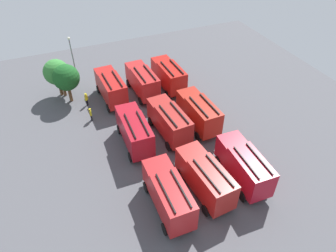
% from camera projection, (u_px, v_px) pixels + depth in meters
% --- Properties ---
extents(ground_plane, '(55.49, 55.49, 0.00)m').
position_uv_depth(ground_plane, '(168.00, 135.00, 36.59)').
color(ground_plane, '#4C4C51').
extents(fire_truck_0, '(7.28, 2.96, 3.88)m').
position_uv_depth(fire_truck_0, '(244.00, 165.00, 29.98)').
color(fire_truck_0, '#AA1122').
rests_on(fire_truck_0, ground).
extents(fire_truck_1, '(7.27, 2.92, 3.88)m').
position_uv_depth(fire_truck_1, '(198.00, 112.00, 36.55)').
color(fire_truck_1, '#9F1E12').
rests_on(fire_truck_1, ground).
extents(fire_truck_2, '(7.25, 2.88, 3.88)m').
position_uv_depth(fire_truck_2, '(169.00, 75.00, 43.17)').
color(fire_truck_2, '#AE1711').
rests_on(fire_truck_2, ground).
extents(fire_truck_3, '(7.37, 3.22, 3.88)m').
position_uv_depth(fire_truck_3, '(205.00, 177.00, 28.78)').
color(fire_truck_3, '#A5201C').
rests_on(fire_truck_3, ground).
extents(fire_truck_4, '(7.34, 3.12, 3.88)m').
position_uv_depth(fire_truck_4, '(169.00, 121.00, 35.27)').
color(fire_truck_4, maroon).
rests_on(fire_truck_4, ground).
extents(fire_truck_5, '(7.28, 2.94, 3.88)m').
position_uv_depth(fire_truck_5, '(142.00, 81.00, 41.99)').
color(fire_truck_5, '#AD201F').
rests_on(fire_truck_5, ground).
extents(fire_truck_6, '(7.23, 2.81, 3.88)m').
position_uv_depth(fire_truck_6, '(168.00, 193.00, 27.33)').
color(fire_truck_6, '#AF1D20').
rests_on(fire_truck_6, ground).
extents(fire_truck_7, '(7.27, 2.92, 3.88)m').
position_uv_depth(fire_truck_7, '(134.00, 130.00, 33.96)').
color(fire_truck_7, maroon).
rests_on(fire_truck_7, ground).
extents(fire_truck_8, '(7.29, 2.98, 3.88)m').
position_uv_depth(fire_truck_8, '(111.00, 87.00, 40.78)').
color(fire_truck_8, '#AE1C19').
rests_on(fire_truck_8, ground).
extents(firefighter_0, '(0.43, 0.28, 1.75)m').
position_uv_depth(firefighter_0, '(91.00, 114.00, 38.16)').
color(firefighter_0, black).
rests_on(firefighter_0, ground).
extents(firefighter_1, '(0.48, 0.45, 1.78)m').
position_uv_depth(firefighter_1, '(86.00, 99.00, 40.67)').
color(firefighter_1, black).
rests_on(firefighter_1, ground).
extents(firefighter_2, '(0.32, 0.46, 1.77)m').
position_uv_depth(firefighter_2, '(183.00, 97.00, 41.00)').
color(firefighter_2, black).
rests_on(firefighter_2, ground).
extents(tree_0, '(3.45, 3.45, 5.34)m').
position_uv_depth(tree_0, '(66.00, 78.00, 39.78)').
color(tree_0, brown).
rests_on(tree_0, ground).
extents(tree_1, '(3.02, 3.02, 4.69)m').
position_uv_depth(tree_1, '(61.00, 75.00, 41.07)').
color(tree_1, brown).
rests_on(tree_1, ground).
extents(tree_2, '(3.41, 3.41, 5.28)m').
position_uv_depth(tree_2, '(56.00, 72.00, 40.94)').
color(tree_2, brown).
rests_on(tree_2, ground).
extents(traffic_cone_0, '(0.48, 0.48, 0.68)m').
position_uv_depth(traffic_cone_0, '(125.00, 94.00, 42.65)').
color(traffic_cone_0, '#F2600C').
rests_on(traffic_cone_0, ground).
extents(traffic_cone_1, '(0.48, 0.48, 0.69)m').
position_uv_depth(traffic_cone_1, '(128.00, 119.00, 38.39)').
color(traffic_cone_1, '#F2600C').
rests_on(traffic_cone_1, ground).
extents(lamppost, '(0.36, 0.36, 7.01)m').
position_uv_depth(lamppost, '(73.00, 57.00, 43.15)').
color(lamppost, slate).
rests_on(lamppost, ground).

